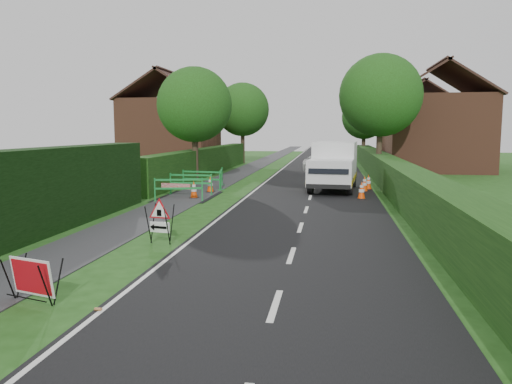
{
  "coord_description": "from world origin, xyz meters",
  "views": [
    {
      "loc": [
        3.42,
        -10.76,
        3.04
      ],
      "look_at": [
        1.28,
        3.29,
        1.26
      ],
      "focal_mm": 35.0,
      "sensor_mm": 36.0,
      "label": 1
    }
  ],
  "objects": [
    {
      "name": "ground",
      "position": [
        0.0,
        0.0,
        0.0
      ],
      "size": [
        120.0,
        120.0,
        0.0
      ],
      "primitive_type": "plane",
      "color": "#1E4914",
      "rests_on": "ground"
    },
    {
      "name": "hedge_west_far",
      "position": [
        -5.0,
        22.0,
        0.0
      ],
      "size": [
        1.0,
        24.0,
        1.8
      ],
      "primitive_type": "cube",
      "color": "#14380F",
      "rests_on": "ground"
    },
    {
      "name": "traffic_cone_1",
      "position": [
        5.04,
        14.14,
        0.39
      ],
      "size": [
        0.38,
        0.38,
        0.79
      ],
      "color": "black",
      "rests_on": "ground"
    },
    {
      "name": "road_surface",
      "position": [
        2.5,
        35.0,
        0.0
      ],
      "size": [
        6.0,
        90.0,
        0.02
      ],
      "primitive_type": "cube",
      "color": "black",
      "rests_on": "ground"
    },
    {
      "name": "tree_fw",
      "position": [
        -4.6,
        34.0,
        4.83
      ],
      "size": [
        4.8,
        4.8,
        7.24
      ],
      "color": "#2D2116",
      "rests_on": "ground"
    },
    {
      "name": "ped_barrier_1",
      "position": [
        -3.1,
        11.78,
        0.63
      ],
      "size": [
        2.07,
        0.43,
        1.0
      ],
      "rotation": [
        0.0,
        0.0,
        -0.04
      ],
      "color": "#188735",
      "rests_on": "ground"
    },
    {
      "name": "ped_barrier_2",
      "position": [
        -3.08,
        13.63,
        0.63
      ],
      "size": [
        2.09,
        0.64,
        1.0
      ],
      "rotation": [
        0.0,
        0.0,
        -0.14
      ],
      "color": "#188735",
      "rests_on": "ground"
    },
    {
      "name": "house_west",
      "position": [
        -10.0,
        30.0,
        2.9
      ],
      "size": [
        7.5,
        7.4,
        7.88
      ],
      "color": "brown",
      "rests_on": "ground"
    },
    {
      "name": "ped_barrier_0",
      "position": [
        -3.01,
        9.6,
        0.63
      ],
      "size": [
        2.08,
        0.83,
        1.0
      ],
      "rotation": [
        0.0,
        0.0,
        0.24
      ],
      "color": "#188735",
      "rests_on": "ground"
    },
    {
      "name": "tree_nw",
      "position": [
        -4.6,
        18.0,
        4.48
      ],
      "size": [
        4.4,
        4.4,
        6.7
      ],
      "color": "#2D2116",
      "rests_on": "ground"
    },
    {
      "name": "triangle_sign",
      "position": [
        -1.09,
        1.7,
        0.72
      ],
      "size": [
        0.82,
        0.82,
        1.04
      ],
      "rotation": [
        0.0,
        0.0,
        -0.17
      ],
      "color": "black",
      "rests_on": "ground"
    },
    {
      "name": "tree_fe",
      "position": [
        6.4,
        38.0,
        4.22
      ],
      "size": [
        4.2,
        4.2,
        6.33
      ],
      "color": "#2D2116",
      "rests_on": "ground"
    },
    {
      "name": "ped_barrier_3",
      "position": [
        -2.29,
        14.77,
        0.63
      ],
      "size": [
        0.72,
        2.09,
        1.0
      ],
      "rotation": [
        0.0,
        0.0,
        1.76
      ],
      "color": "#188735",
      "rests_on": "ground"
    },
    {
      "name": "works_van",
      "position": [
        3.54,
        14.56,
        1.28
      ],
      "size": [
        2.53,
        5.45,
        2.41
      ],
      "rotation": [
        0.0,
        0.0,
        -0.09
      ],
      "color": "silver",
      "rests_on": "ground"
    },
    {
      "name": "house_east_a",
      "position": [
        11.0,
        28.0,
        2.9
      ],
      "size": [
        7.5,
        7.4,
        7.88
      ],
      "color": "brown",
      "rests_on": "ground"
    },
    {
      "name": "litter_can",
      "position": [
        -0.41,
        -3.19,
        0.0
      ],
      "size": [
        0.12,
        0.07,
        0.07
      ],
      "primitive_type": "cylinder",
      "rotation": [
        0.0,
        1.57,
        0.0
      ],
      "color": "#BF7F4C",
      "rests_on": "ground"
    },
    {
      "name": "red_rect_sign",
      "position": [
        -1.74,
        -2.98,
        0.46
      ],
      "size": [
        1.05,
        0.8,
        0.8
      ],
      "rotation": [
        0.0,
        0.0,
        -0.29
      ],
      "color": "black",
      "rests_on": "ground"
    },
    {
      "name": "hatchback_car",
      "position": [
        2.5,
        24.52,
        0.63
      ],
      "size": [
        2.65,
        3.97,
        1.26
      ],
      "primitive_type": "imported",
      "rotation": [
        0.0,
        0.0,
        0.35
      ],
      "color": "white",
      "rests_on": "ground"
    },
    {
      "name": "traffic_cone_3",
      "position": [
        -2.62,
        10.58,
        0.39
      ],
      "size": [
        0.38,
        0.38,
        0.79
      ],
      "color": "black",
      "rests_on": "ground"
    },
    {
      "name": "footpath",
      "position": [
        -3.0,
        35.0,
        0.01
      ],
      "size": [
        2.0,
        90.0,
        0.02
      ],
      "primitive_type": "cube",
      "color": "#2D2D30",
      "rests_on": "ground"
    },
    {
      "name": "redwhite_plank",
      "position": [
        -3.67,
        11.24,
        0.0
      ],
      "size": [
        1.48,
        0.34,
        0.25
      ],
      "primitive_type": "cube",
      "rotation": [
        0.0,
        0.0,
        -0.2
      ],
      "color": "red",
      "rests_on": "ground"
    },
    {
      "name": "traffic_cone_0",
      "position": [
        4.75,
        11.41,
        0.39
      ],
      "size": [
        0.38,
        0.38,
        0.79
      ],
      "color": "black",
      "rests_on": "ground"
    },
    {
      "name": "hedge_east",
      "position": [
        6.5,
        16.0,
        0.0
      ],
      "size": [
        1.2,
        50.0,
        1.5
      ],
      "primitive_type": "cube",
      "color": "#14380F",
      "rests_on": "ground"
    },
    {
      "name": "house_east_b",
      "position": [
        12.0,
        42.0,
        2.9
      ],
      "size": [
        7.5,
        7.4,
        7.88
      ],
      "color": "brown",
      "rests_on": "ground"
    },
    {
      "name": "traffic_cone_4",
      "position": [
        -2.41,
        12.79,
        0.39
      ],
      "size": [
        0.38,
        0.38,
        0.79
      ],
      "color": "black",
      "rests_on": "ground"
    },
    {
      "name": "tree_ne",
      "position": [
        6.4,
        22.0,
        5.17
      ],
      "size": [
        5.2,
        5.2,
        7.79
      ],
      "color": "#2D2116",
      "rests_on": "ground"
    },
    {
      "name": "traffic_cone_2",
      "position": [
        5.29,
        15.05,
        0.39
      ],
      "size": [
        0.38,
        0.38,
        0.79
      ],
      "color": "black",
      "rests_on": "ground"
    }
  ]
}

